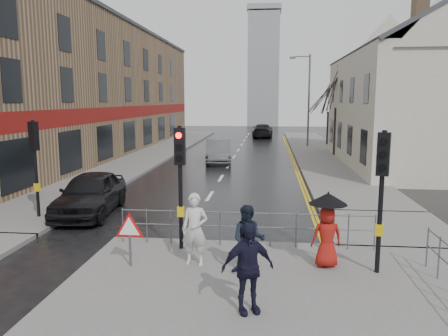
% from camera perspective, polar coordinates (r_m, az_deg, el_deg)
% --- Properties ---
extents(ground, '(120.00, 120.00, 0.00)m').
position_cam_1_polar(ground, '(12.30, -6.69, -11.24)').
color(ground, black).
rests_on(ground, ground).
extents(near_pavement, '(10.00, 9.00, 0.14)m').
position_cam_1_polar(near_pavement, '(8.81, 8.42, -19.31)').
color(near_pavement, '#605E5B').
rests_on(near_pavement, ground).
extents(left_pavement, '(4.00, 44.00, 0.14)m').
position_cam_1_polar(left_pavement, '(35.69, -8.88, 2.10)').
color(left_pavement, '#605E5B').
rests_on(left_pavement, ground).
extents(right_pavement, '(4.00, 40.00, 0.14)m').
position_cam_1_polar(right_pavement, '(36.71, 12.01, 2.20)').
color(right_pavement, '#605E5B').
rests_on(right_pavement, ground).
extents(pavement_bridge_right, '(4.00, 4.20, 0.14)m').
position_cam_1_polar(pavement_bridge_right, '(15.36, 20.63, -7.37)').
color(pavement_bridge_right, '#605E5B').
rests_on(pavement_bridge_right, ground).
extents(building_left_terrace, '(8.00, 42.00, 10.00)m').
position_cam_1_polar(building_left_terrace, '(36.33, -18.02, 9.69)').
color(building_left_terrace, '#937354').
rests_on(building_left_terrace, ground).
extents(building_right_cream, '(9.00, 16.40, 10.10)m').
position_cam_1_polar(building_right_cream, '(30.75, 24.08, 9.17)').
color(building_right_cream, '#B2AC9B').
rests_on(building_right_cream, ground).
extents(church_tower, '(5.00, 5.00, 18.00)m').
position_cam_1_polar(church_tower, '(73.43, 5.18, 12.58)').
color(church_tower, gray).
rests_on(church_tower, ground).
extents(traffic_signal_near_left, '(0.28, 0.27, 3.40)m').
position_cam_1_polar(traffic_signal_near_left, '(11.84, -5.76, 0.28)').
color(traffic_signal_near_left, black).
rests_on(traffic_signal_near_left, near_pavement).
extents(traffic_signal_near_right, '(0.34, 0.33, 3.40)m').
position_cam_1_polar(traffic_signal_near_right, '(10.73, 19.95, -1.10)').
color(traffic_signal_near_right, black).
rests_on(traffic_signal_near_right, near_pavement).
extents(traffic_signal_far_left, '(0.34, 0.33, 3.40)m').
position_cam_1_polar(traffic_signal_far_left, '(16.49, -23.48, 2.01)').
color(traffic_signal_far_left, black).
rests_on(traffic_signal_far_left, left_pavement).
extents(guard_railing_front, '(7.14, 0.04, 1.00)m').
position_cam_1_polar(guard_railing_front, '(12.35, 2.78, -6.93)').
color(guard_railing_front, '#595B5E').
rests_on(guard_railing_front, near_pavement).
extents(warning_sign, '(0.80, 0.07, 1.35)m').
position_cam_1_polar(warning_sign, '(11.07, -12.25, -8.01)').
color(warning_sign, '#595B5E').
rests_on(warning_sign, near_pavement).
extents(street_lamp, '(1.83, 0.25, 8.00)m').
position_cam_1_polar(street_lamp, '(39.40, 10.77, 9.44)').
color(street_lamp, '#595B5E').
rests_on(street_lamp, right_pavement).
extents(tree_near, '(2.40, 2.40, 6.58)m').
position_cam_1_polar(tree_near, '(33.64, 14.55, 10.17)').
color(tree_near, black).
rests_on(tree_near, right_pavement).
extents(tree_far, '(2.40, 2.40, 5.64)m').
position_cam_1_polar(tree_far, '(41.62, 13.56, 8.92)').
color(tree_far, black).
rests_on(tree_far, right_pavement).
extents(pedestrian_a, '(0.70, 0.49, 1.81)m').
position_cam_1_polar(pedestrian_a, '(10.95, -3.84, -7.99)').
color(pedestrian_a, silver).
rests_on(pedestrian_a, near_pavement).
extents(pedestrian_b, '(0.85, 0.69, 1.65)m').
position_cam_1_polar(pedestrian_b, '(10.41, 3.22, -9.34)').
color(pedestrian_b, black).
rests_on(pedestrian_b, near_pavement).
extents(pedestrian_with_umbrella, '(0.96, 0.96, 1.86)m').
position_cam_1_polar(pedestrian_with_umbrella, '(11.04, 13.33, -7.20)').
color(pedestrian_with_umbrella, maroon).
rests_on(pedestrian_with_umbrella, near_pavement).
extents(pedestrian_d, '(1.13, 0.80, 1.79)m').
position_cam_1_polar(pedestrian_d, '(8.59, 3.10, -12.91)').
color(pedestrian_d, black).
rests_on(pedestrian_d, near_pavement).
extents(car_parked, '(2.21, 4.74, 1.57)m').
position_cam_1_polar(car_parked, '(16.97, -17.07, -3.19)').
color(car_parked, black).
rests_on(car_parked, ground).
extents(car_mid, '(2.17, 4.88, 1.56)m').
position_cam_1_polar(car_mid, '(29.70, -0.74, 2.23)').
color(car_mid, '#4C5052').
rests_on(car_mid, ground).
extents(car_far, '(2.33, 5.37, 1.54)m').
position_cam_1_polar(car_far, '(49.70, 5.08, 4.87)').
color(car_far, black).
rests_on(car_far, ground).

